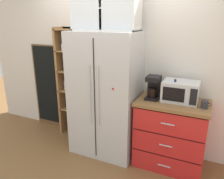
{
  "coord_description": "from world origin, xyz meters",
  "views": [
    {
      "loc": [
        1.34,
        -2.64,
        1.92
      ],
      "look_at": [
        0.1,
        0.03,
        0.98
      ],
      "focal_mm": 35.09,
      "sensor_mm": 36.0,
      "label": 1
    }
  ],
  "objects_px": {
    "bottle_green": "(174,93)",
    "microwave": "(180,91)",
    "bottle_cobalt": "(174,92)",
    "chalkboard_menu": "(49,87)",
    "mug_charcoal": "(205,104)",
    "mug_navy": "(173,99)",
    "coffee_maker": "(154,87)",
    "refrigerator": "(106,94)"
  },
  "relations": [
    {
      "from": "bottle_green",
      "to": "chalkboard_menu",
      "type": "relative_size",
      "value": 0.17
    },
    {
      "from": "chalkboard_menu",
      "to": "bottle_cobalt",
      "type": "bearing_deg",
      "value": -6.55
    },
    {
      "from": "refrigerator",
      "to": "mug_navy",
      "type": "bearing_deg",
      "value": -0.43
    },
    {
      "from": "chalkboard_menu",
      "to": "bottle_green",
      "type": "bearing_deg",
      "value": -6.51
    },
    {
      "from": "bottle_cobalt",
      "to": "refrigerator",
      "type": "bearing_deg",
      "value": -177.59
    },
    {
      "from": "refrigerator",
      "to": "chalkboard_menu",
      "type": "height_order",
      "value": "refrigerator"
    },
    {
      "from": "mug_navy",
      "to": "coffee_maker",
      "type": "bearing_deg",
      "value": 169.39
    },
    {
      "from": "refrigerator",
      "to": "microwave",
      "type": "bearing_deg",
      "value": 4.8
    },
    {
      "from": "mug_charcoal",
      "to": "mug_navy",
      "type": "height_order",
      "value": "mug_charcoal"
    },
    {
      "from": "coffee_maker",
      "to": "bottle_green",
      "type": "distance_m",
      "value": 0.27
    },
    {
      "from": "refrigerator",
      "to": "coffee_maker",
      "type": "xyz_separation_m",
      "value": [
        0.68,
        0.04,
        0.19
      ]
    },
    {
      "from": "bottle_cobalt",
      "to": "mug_navy",
      "type": "bearing_deg",
      "value": -87.69
    },
    {
      "from": "mug_charcoal",
      "to": "microwave",
      "type": "bearing_deg",
      "value": 157.44
    },
    {
      "from": "refrigerator",
      "to": "bottle_cobalt",
      "type": "height_order",
      "value": "refrigerator"
    },
    {
      "from": "refrigerator",
      "to": "mug_navy",
      "type": "xyz_separation_m",
      "value": [
        0.95,
        -0.01,
        0.08
      ]
    },
    {
      "from": "microwave",
      "to": "mug_charcoal",
      "type": "distance_m",
      "value": 0.34
    },
    {
      "from": "microwave",
      "to": "bottle_green",
      "type": "bearing_deg",
      "value": -147.59
    },
    {
      "from": "mug_navy",
      "to": "bottle_green",
      "type": "xyz_separation_m",
      "value": [
        -0.0,
        0.05,
        0.07
      ]
    },
    {
      "from": "refrigerator",
      "to": "mug_charcoal",
      "type": "height_order",
      "value": "refrigerator"
    },
    {
      "from": "coffee_maker",
      "to": "mug_charcoal",
      "type": "height_order",
      "value": "coffee_maker"
    },
    {
      "from": "coffee_maker",
      "to": "bottle_green",
      "type": "relative_size",
      "value": 1.21
    },
    {
      "from": "bottle_cobalt",
      "to": "chalkboard_menu",
      "type": "distance_m",
      "value": 2.3
    },
    {
      "from": "refrigerator",
      "to": "coffee_maker",
      "type": "bearing_deg",
      "value": 3.66
    },
    {
      "from": "microwave",
      "to": "bottle_cobalt",
      "type": "distance_m",
      "value": 0.08
    },
    {
      "from": "microwave",
      "to": "bottle_cobalt",
      "type": "height_order",
      "value": "bottle_cobalt"
    },
    {
      "from": "bottle_green",
      "to": "microwave",
      "type": "bearing_deg",
      "value": 32.41
    },
    {
      "from": "mug_navy",
      "to": "mug_charcoal",
      "type": "bearing_deg",
      "value": -5.03
    },
    {
      "from": "microwave",
      "to": "bottle_green",
      "type": "distance_m",
      "value": 0.08
    },
    {
      "from": "refrigerator",
      "to": "bottle_green",
      "type": "xyz_separation_m",
      "value": [
        0.95,
        0.04,
        0.14
      ]
    },
    {
      "from": "bottle_green",
      "to": "coffee_maker",
      "type": "bearing_deg",
      "value": 179.6
    },
    {
      "from": "coffee_maker",
      "to": "bottle_green",
      "type": "height_order",
      "value": "coffee_maker"
    },
    {
      "from": "chalkboard_menu",
      "to": "mug_charcoal",
      "type": "bearing_deg",
      "value": -7.35
    },
    {
      "from": "microwave",
      "to": "mug_navy",
      "type": "xyz_separation_m",
      "value": [
        -0.07,
        -0.09,
        -0.09
      ]
    },
    {
      "from": "bottle_green",
      "to": "chalkboard_menu",
      "type": "height_order",
      "value": "chalkboard_menu"
    },
    {
      "from": "mug_navy",
      "to": "bottle_cobalt",
      "type": "distance_m",
      "value": 0.1
    },
    {
      "from": "mug_charcoal",
      "to": "bottle_green",
      "type": "bearing_deg",
      "value": 167.62
    },
    {
      "from": "microwave",
      "to": "coffee_maker",
      "type": "height_order",
      "value": "coffee_maker"
    },
    {
      "from": "coffee_maker",
      "to": "bottle_green",
      "type": "bearing_deg",
      "value": -0.4
    },
    {
      "from": "refrigerator",
      "to": "bottle_green",
      "type": "distance_m",
      "value": 0.96
    },
    {
      "from": "microwave",
      "to": "coffee_maker",
      "type": "bearing_deg",
      "value": -172.92
    },
    {
      "from": "mug_navy",
      "to": "bottle_green",
      "type": "relative_size",
      "value": 0.44
    },
    {
      "from": "coffee_maker",
      "to": "bottle_cobalt",
      "type": "height_order",
      "value": "coffee_maker"
    }
  ]
}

